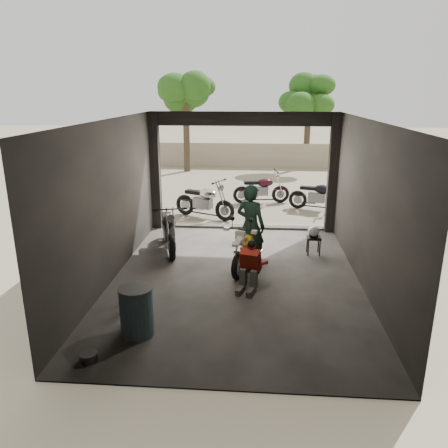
# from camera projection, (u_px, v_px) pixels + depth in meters

# --- Properties ---
(ground) EXTENTS (80.00, 80.00, 0.00)m
(ground) POSITION_uv_depth(u_px,v_px,m) (236.00, 279.00, 8.96)
(ground) COLOR #7A6D56
(ground) RESTS_ON ground
(garage) EXTENTS (7.00, 7.13, 3.20)m
(garage) POSITION_uv_depth(u_px,v_px,m) (238.00, 213.00, 9.11)
(garage) COLOR #2D2B28
(garage) RESTS_ON ground
(boundary_wall) EXTENTS (18.00, 0.30, 1.20)m
(boundary_wall) POSITION_uv_depth(u_px,v_px,m) (250.00, 155.00, 22.14)
(boundary_wall) COLOR gray
(boundary_wall) RESTS_ON ground
(tree_left) EXTENTS (2.20, 2.20, 5.60)m
(tree_left) POSITION_uv_depth(u_px,v_px,m) (185.00, 85.00, 19.94)
(tree_left) COLOR #382B1E
(tree_left) RESTS_ON ground
(tree_right) EXTENTS (2.20, 2.20, 5.00)m
(tree_right) POSITION_uv_depth(u_px,v_px,m) (309.00, 94.00, 21.06)
(tree_right) COLOR #382B1E
(tree_right) RESTS_ON ground
(main_bike) EXTENTS (1.12, 1.73, 1.07)m
(main_bike) POSITION_uv_depth(u_px,v_px,m) (248.00, 246.00, 9.35)
(main_bike) COLOR beige
(main_bike) RESTS_ON ground
(left_bike) EXTENTS (1.19, 1.89, 1.18)m
(left_bike) POSITION_uv_depth(u_px,v_px,m) (169.00, 227.00, 10.46)
(left_bike) COLOR black
(left_bike) RESTS_ON ground
(outside_bike_a) EXTENTS (1.93, 1.42, 1.21)m
(outside_bike_a) POSITION_uv_depth(u_px,v_px,m) (204.00, 199.00, 13.14)
(outside_bike_a) COLOR black
(outside_bike_a) RESTS_ON ground
(outside_bike_b) EXTENTS (1.77, 0.93, 1.14)m
(outside_bike_b) POSITION_uv_depth(u_px,v_px,m) (261.00, 187.00, 14.90)
(outside_bike_b) COLOR #380D18
(outside_bike_b) RESTS_ON ground
(outside_bike_c) EXTENTS (1.81, 1.16, 1.13)m
(outside_bike_c) POSITION_uv_depth(u_px,v_px,m) (319.00, 193.00, 13.97)
(outside_bike_c) COLOR black
(outside_bike_c) RESTS_ON ground
(rider) EXTENTS (0.79, 0.69, 1.83)m
(rider) POSITION_uv_depth(u_px,v_px,m) (251.00, 226.00, 9.45)
(rider) COLOR black
(rider) RESTS_ON ground
(mechanic) EXTENTS (0.67, 0.78, 0.96)m
(mechanic) POSITION_uv_depth(u_px,v_px,m) (249.00, 268.00, 8.29)
(mechanic) COLOR #A42615
(mechanic) RESTS_ON ground
(stool) EXTENTS (0.32, 0.32, 0.44)m
(stool) POSITION_uv_depth(u_px,v_px,m) (314.00, 240.00, 10.21)
(stool) COLOR black
(stool) RESTS_ON ground
(helmet) EXTENTS (0.37, 0.37, 0.26)m
(helmet) POSITION_uv_depth(u_px,v_px,m) (314.00, 231.00, 10.17)
(helmet) COLOR silver
(helmet) RESTS_ON stool
(oil_drum) EXTENTS (0.52, 0.52, 0.81)m
(oil_drum) POSITION_uv_depth(u_px,v_px,m) (137.00, 312.00, 6.81)
(oil_drum) COLOR #3A5662
(oil_drum) RESTS_ON ground
(sign_post) EXTENTS (0.84, 0.08, 2.52)m
(sign_post) POSITION_uv_depth(u_px,v_px,m) (382.00, 166.00, 12.06)
(sign_post) COLOR black
(sign_post) RESTS_ON ground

